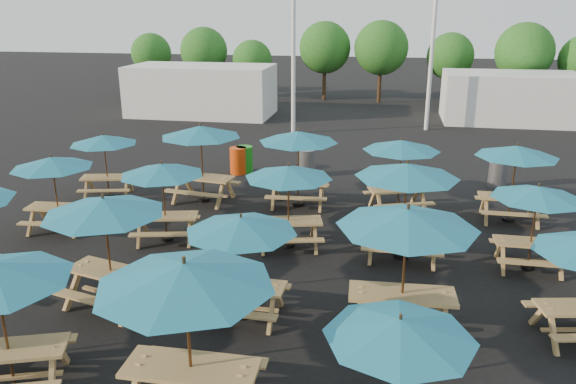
% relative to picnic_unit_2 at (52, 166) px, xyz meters
% --- Properties ---
extents(ground, '(120.00, 120.00, 0.00)m').
position_rel_picnic_unit_2_xyz_m(ground, '(6.23, -0.32, -1.86)').
color(ground, black).
rests_on(ground, ground).
extents(picnic_unit_2, '(2.33, 2.33, 2.12)m').
position_rel_picnic_unit_2_xyz_m(picnic_unit_2, '(0.00, 0.00, 0.00)').
color(picnic_unit_2, '#A68549').
rests_on(picnic_unit_2, ground).
extents(picnic_unit_3, '(2.54, 2.54, 2.09)m').
position_rel_picnic_unit_2_xyz_m(picnic_unit_3, '(-0.04, 2.93, -0.03)').
color(picnic_unit_3, '#A68549').
rests_on(picnic_unit_3, ground).
extents(picnic_unit_5, '(2.93, 2.93, 2.38)m').
position_rel_picnic_unit_2_xyz_m(picnic_unit_5, '(3.40, -3.58, 0.22)').
color(picnic_unit_5, '#A68549').
rests_on(picnic_unit_5, ground).
extents(picnic_unit_6, '(2.59, 2.59, 2.13)m').
position_rel_picnic_unit_2_xyz_m(picnic_unit_6, '(3.19, -0.15, 0.01)').
color(picnic_unit_6, '#A68549').
rests_on(picnic_unit_6, ground).
extents(picnic_unit_7, '(2.83, 2.83, 2.47)m').
position_rel_picnic_unit_2_xyz_m(picnic_unit_7, '(3.14, 3.08, 0.30)').
color(picnic_unit_7, '#A68549').
rests_on(picnic_unit_7, ground).
extents(picnic_unit_8, '(2.62, 2.62, 2.56)m').
position_rel_picnic_unit_2_xyz_m(picnic_unit_8, '(6.15, -6.46, 0.38)').
color(picnic_unit_8, '#A68549').
rests_on(picnic_unit_8, ground).
extents(picnic_unit_9, '(2.25, 2.25, 2.15)m').
position_rel_picnic_unit_2_xyz_m(picnic_unit_9, '(6.18, -3.55, 0.02)').
color(picnic_unit_9, '#A68549').
rests_on(picnic_unit_9, ground).
extents(picnic_unit_10, '(2.68, 2.68, 2.19)m').
position_rel_picnic_unit_2_xyz_m(picnic_unit_10, '(6.45, 0.02, 0.06)').
color(picnic_unit_10, '#A68549').
rests_on(picnic_unit_10, ground).
extents(picnic_unit_11, '(2.56, 2.56, 2.39)m').
position_rel_picnic_unit_2_xyz_m(picnic_unit_11, '(6.18, 3.22, 0.23)').
color(picnic_unit_11, '#A68549').
rests_on(picnic_unit_11, ground).
extents(picnic_unit_12, '(2.51, 2.51, 2.04)m').
position_rel_picnic_unit_2_xyz_m(picnic_unit_12, '(9.13, -6.53, -0.08)').
color(picnic_unit_12, '#A68549').
rests_on(picnic_unit_12, ground).
extents(picnic_unit_13, '(2.69, 2.69, 2.53)m').
position_rel_picnic_unit_2_xyz_m(picnic_unit_13, '(9.26, -3.58, 0.36)').
color(picnic_unit_13, '#A68549').
rests_on(picnic_unit_13, ground).
extents(picnic_unit_14, '(2.55, 2.55, 2.44)m').
position_rel_picnic_unit_2_xyz_m(picnic_unit_14, '(9.34, -0.14, 0.28)').
color(picnic_unit_14, '#A68549').
rests_on(picnic_unit_14, ground).
extents(picnic_unit_15, '(2.92, 2.92, 2.24)m').
position_rel_picnic_unit_2_xyz_m(picnic_unit_15, '(9.25, 3.20, 0.11)').
color(picnic_unit_15, '#A68549').
rests_on(picnic_unit_15, ground).
extents(picnic_unit_18, '(2.11, 2.11, 2.07)m').
position_rel_picnic_unit_2_xyz_m(picnic_unit_18, '(12.27, -0.24, -0.05)').
color(picnic_unit_18, '#A68549').
rests_on(picnic_unit_18, ground).
extents(picnic_unit_19, '(2.33, 2.33, 2.26)m').
position_rel_picnic_unit_2_xyz_m(picnic_unit_19, '(12.42, 2.97, 0.12)').
color(picnic_unit_19, '#A68549').
rests_on(picnic_unit_19, ground).
extents(waste_bin_0, '(0.61, 0.61, 0.99)m').
position_rel_picnic_unit_2_xyz_m(waste_bin_0, '(3.42, 6.34, -1.37)').
color(waste_bin_0, '#D13F0C').
rests_on(waste_bin_0, ground).
extents(waste_bin_1, '(0.61, 0.61, 0.99)m').
position_rel_picnic_unit_2_xyz_m(waste_bin_1, '(3.60, 6.56, -1.37)').
color(waste_bin_1, '#198418').
rests_on(waste_bin_1, ground).
extents(waste_bin_2, '(0.61, 0.61, 0.99)m').
position_rel_picnic_unit_2_xyz_m(waste_bin_2, '(5.97, 6.50, -1.37)').
color(waste_bin_2, gray).
rests_on(waste_bin_2, ground).
extents(waste_bin_3, '(0.61, 0.61, 0.99)m').
position_rel_picnic_unit_2_xyz_m(waste_bin_3, '(12.63, 6.30, -1.37)').
color(waste_bin_3, gray).
rests_on(waste_bin_3, ground).
extents(mast_0, '(0.20, 0.20, 12.00)m').
position_rel_picnic_unit_2_xyz_m(mast_0, '(4.23, 13.68, 4.14)').
color(mast_0, silver).
rests_on(mast_0, ground).
extents(mast_1, '(0.20, 0.20, 12.00)m').
position_rel_picnic_unit_2_xyz_m(mast_1, '(10.73, 15.68, 4.14)').
color(mast_1, silver).
rests_on(mast_1, ground).
extents(event_tent_0, '(8.00, 4.00, 2.80)m').
position_rel_picnic_unit_2_xyz_m(event_tent_0, '(-1.77, 17.68, -0.46)').
color(event_tent_0, silver).
rests_on(event_tent_0, ground).
extents(event_tent_1, '(7.00, 4.00, 2.60)m').
position_rel_picnic_unit_2_xyz_m(event_tent_1, '(15.23, 18.68, -0.56)').
color(event_tent_1, silver).
rests_on(event_tent_1, ground).
extents(tree_0, '(2.80, 2.80, 4.24)m').
position_rel_picnic_unit_2_xyz_m(tree_0, '(-7.84, 24.93, 0.97)').
color(tree_0, '#382314').
rests_on(tree_0, ground).
extents(tree_1, '(3.11, 3.11, 4.72)m').
position_rel_picnic_unit_2_xyz_m(tree_1, '(-3.51, 23.58, 1.29)').
color(tree_1, '#382314').
rests_on(tree_1, ground).
extents(tree_2, '(2.59, 2.59, 3.93)m').
position_rel_picnic_unit_2_xyz_m(tree_2, '(-0.16, 23.34, 0.76)').
color(tree_2, '#382314').
rests_on(tree_2, ground).
extents(tree_3, '(3.36, 3.36, 5.09)m').
position_rel_picnic_unit_2_xyz_m(tree_3, '(4.48, 24.40, 1.54)').
color(tree_3, '#382314').
rests_on(tree_3, ground).
extents(tree_4, '(3.41, 3.41, 5.17)m').
position_rel_picnic_unit_2_xyz_m(tree_4, '(8.13, 23.94, 1.60)').
color(tree_4, '#382314').
rests_on(tree_4, ground).
extents(tree_5, '(2.94, 2.94, 4.45)m').
position_rel_picnic_unit_2_xyz_m(tree_5, '(12.46, 24.36, 1.11)').
color(tree_5, '#382314').
rests_on(tree_5, ground).
extents(tree_6, '(3.38, 3.38, 5.13)m').
position_rel_picnic_unit_2_xyz_m(tree_6, '(16.47, 22.58, 1.57)').
color(tree_6, '#382314').
rests_on(tree_6, ground).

